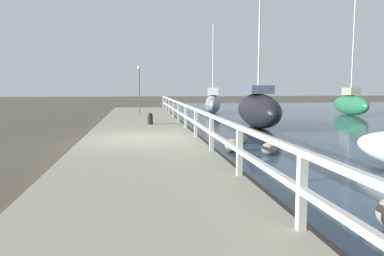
{
  "coord_description": "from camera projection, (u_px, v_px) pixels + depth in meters",
  "views": [
    {
      "loc": [
        -0.06,
        -12.09,
        1.93
      ],
      "look_at": [
        1.37,
        -2.09,
        0.8
      ],
      "focal_mm": 35.0,
      "sensor_mm": 36.0,
      "label": 1
    }
  ],
  "objects": [
    {
      "name": "boulder_upstream",
      "position": [
        269.0,
        148.0,
        10.62
      ],
      "size": [
        0.47,
        0.42,
        0.35
      ],
      "color": "gray",
      "rests_on": "ground"
    },
    {
      "name": "ground_plane",
      "position": [
        141.0,
        146.0,
        12.12
      ],
      "size": [
        120.0,
        120.0,
        0.0
      ],
      "primitive_type": "plane",
      "color": "#4C473D"
    },
    {
      "name": "mooring_bollard",
      "position": [
        150.0,
        119.0,
        16.51
      ],
      "size": [
        0.24,
        0.24,
        0.51
      ],
      "color": "black",
      "rests_on": "dock_walkway"
    },
    {
      "name": "sailboat_green",
      "position": [
        351.0,
        103.0,
        25.19
      ],
      "size": [
        1.14,
        4.21,
        8.3
      ],
      "rotation": [
        0.0,
        0.0,
        -0.03
      ],
      "color": "#236B42",
      "rests_on": "water_surface"
    },
    {
      "name": "boulder_downstream",
      "position": [
        242.0,
        139.0,
        12.62
      ],
      "size": [
        0.41,
        0.37,
        0.3
      ],
      "color": "slate",
      "rests_on": "ground"
    },
    {
      "name": "dock_lamp",
      "position": [
        139.0,
        82.0,
        23.23
      ],
      "size": [
        0.21,
        0.21,
        2.91
      ],
      "color": "#514C47",
      "rests_on": "dock_walkway"
    },
    {
      "name": "sailboat_black",
      "position": [
        258.0,
        109.0,
        17.59
      ],
      "size": [
        1.82,
        5.57,
        6.48
      ],
      "rotation": [
        0.0,
        0.0,
        -0.06
      ],
      "color": "black",
      "rests_on": "water_surface"
    },
    {
      "name": "boulder_far_strip",
      "position": [
        233.0,
        145.0,
        11.07
      ],
      "size": [
        0.52,
        0.47,
        0.39
      ],
      "color": "gray",
      "rests_on": "ground"
    },
    {
      "name": "sailboat_gray",
      "position": [
        213.0,
        102.0,
        26.7
      ],
      "size": [
        1.85,
        4.08,
        6.28
      ],
      "rotation": [
        0.0,
        0.0,
        -0.2
      ],
      "color": "gray",
      "rests_on": "water_surface"
    },
    {
      "name": "railing",
      "position": [
        196.0,
        118.0,
        12.27
      ],
      "size": [
        0.1,
        32.5,
        0.96
      ],
      "color": "beige",
      "rests_on": "dock_walkway"
    },
    {
      "name": "dock_walkway",
      "position": [
        141.0,
        142.0,
        12.11
      ],
      "size": [
        3.78,
        36.0,
        0.26
      ],
      "color": "gray",
      "rests_on": "ground"
    }
  ]
}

